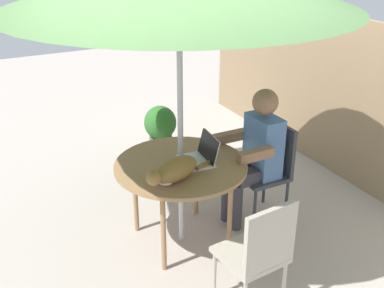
# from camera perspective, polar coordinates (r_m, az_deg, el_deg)

# --- Properties ---
(ground_plane) EXTENTS (14.00, 14.00, 0.00)m
(ground_plane) POSITION_cam_1_polar(r_m,az_deg,el_deg) (4.12, -1.26, -11.32)
(ground_plane) COLOR #ADA399
(fence_back) EXTENTS (5.56, 0.08, 1.65)m
(fence_back) POSITION_cam_1_polar(r_m,az_deg,el_deg) (4.86, 20.67, 3.87)
(fence_back) COLOR #937756
(fence_back) RESTS_ON ground
(patio_table) EXTENTS (1.06, 1.06, 0.72)m
(patio_table) POSITION_cam_1_polar(r_m,az_deg,el_deg) (3.77, -1.35, -3.15)
(patio_table) COLOR #9E754C
(patio_table) RESTS_ON ground
(chair_occupied) EXTENTS (0.40, 0.40, 0.88)m
(chair_occupied) POSITION_cam_1_polar(r_m,az_deg,el_deg) (4.25, 9.37, -2.36)
(chair_occupied) COLOR #33383F
(chair_occupied) RESTS_ON ground
(chair_empty) EXTENTS (0.44, 0.44, 0.88)m
(chair_empty) POSITION_cam_1_polar(r_m,az_deg,el_deg) (3.18, 8.11, -12.53)
(chair_empty) COLOR #B2A899
(chair_empty) RESTS_ON ground
(person_seated) EXTENTS (0.48, 0.48, 1.22)m
(person_seated) POSITION_cam_1_polar(r_m,az_deg,el_deg) (4.09, 7.75, -0.71)
(person_seated) COLOR #4C72A5
(person_seated) RESTS_ON ground
(laptop) EXTENTS (0.32, 0.28, 0.21)m
(laptop) POSITION_cam_1_polar(r_m,az_deg,el_deg) (3.75, 1.26, -1.19)
(laptop) COLOR silver
(laptop) RESTS_ON patio_table
(cat) EXTENTS (0.32, 0.63, 0.17)m
(cat) POSITION_cam_1_polar(r_m,az_deg,el_deg) (3.46, -2.19, -3.25)
(cat) COLOR olive
(cat) RESTS_ON patio_table
(potted_plant_near_fence) EXTENTS (0.34, 0.34, 0.72)m
(potted_plant_near_fence) POSITION_cam_1_polar(r_m,az_deg,el_deg) (5.05, -3.81, 1.32)
(potted_plant_near_fence) COLOR #595654
(potted_plant_near_fence) RESTS_ON ground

